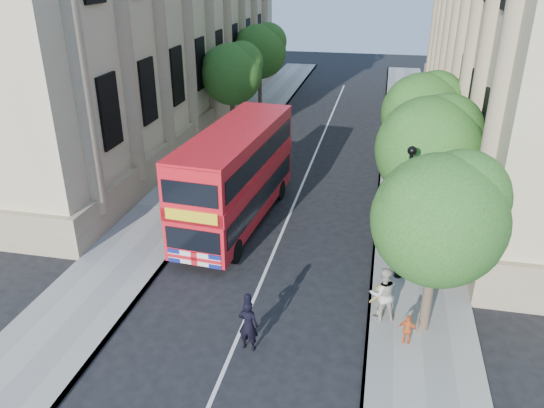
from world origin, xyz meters
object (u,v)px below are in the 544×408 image
Objects in this scene: double_decker_bus at (236,174)px; woman_pedestrian at (383,294)px; lamp_post at (404,220)px; police_constable at (248,325)px; box_van at (235,175)px.

double_decker_bus is 5.09× the size of woman_pedestrian.
police_constable is at bearing -132.18° from lamp_post.
box_van is 2.97× the size of police_constable.
lamp_post is 6.94m from police_constable.
woman_pedestrian reaches higher than police_constable.
double_decker_bus is at bearing 155.23° from lamp_post.
lamp_post is at bearing -116.73° from woman_pedestrian.
police_constable is (3.38, -10.58, -0.55)m from box_van.
lamp_post reaches higher than police_constable.
lamp_post is at bearing -125.80° from police_constable.
police_constable is 0.93× the size of woman_pedestrian.
box_van is 11.08m from woman_pedestrian.
box_van is 11.12m from police_constable.
woman_pedestrian is (-0.56, -2.72, -1.45)m from lamp_post.
double_decker_bus is 9.06m from woman_pedestrian.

